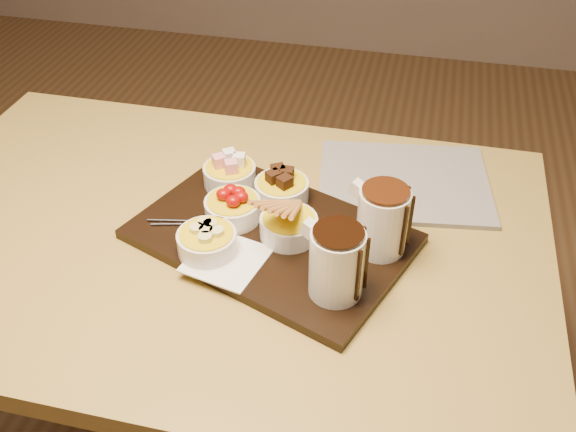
% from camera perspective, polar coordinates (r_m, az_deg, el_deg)
% --- Properties ---
extents(dining_table, '(1.20, 0.80, 0.75)m').
position_cam_1_polar(dining_table, '(1.22, -6.61, -4.82)').
color(dining_table, '#A2873C').
rests_on(dining_table, ground).
extents(serving_board, '(0.54, 0.44, 0.02)m').
position_cam_1_polar(serving_board, '(1.12, -1.49, -1.81)').
color(serving_board, black).
rests_on(serving_board, dining_table).
extents(napkin, '(0.14, 0.14, 0.00)m').
position_cam_1_polar(napkin, '(1.07, -5.48, -3.87)').
color(napkin, white).
rests_on(napkin, serving_board).
extents(bowl_marshmallows, '(0.10, 0.10, 0.04)m').
position_cam_1_polar(bowl_marshmallows, '(1.23, -5.21, 3.62)').
color(bowl_marshmallows, silver).
rests_on(bowl_marshmallows, serving_board).
extents(bowl_cake, '(0.10, 0.10, 0.04)m').
position_cam_1_polar(bowl_cake, '(1.18, -0.57, 2.27)').
color(bowl_cake, silver).
rests_on(bowl_cake, serving_board).
extents(bowl_strawberries, '(0.10, 0.10, 0.04)m').
position_cam_1_polar(bowl_strawberries, '(1.14, -4.93, 0.59)').
color(bowl_strawberries, silver).
rests_on(bowl_strawberries, serving_board).
extents(bowl_biscotti, '(0.10, 0.10, 0.04)m').
position_cam_1_polar(bowl_biscotti, '(1.10, 0.06, -0.99)').
color(bowl_biscotti, silver).
rests_on(bowl_biscotti, serving_board).
extents(bowl_bananas, '(0.10, 0.10, 0.04)m').
position_cam_1_polar(bowl_bananas, '(1.08, -7.21, -2.36)').
color(bowl_bananas, silver).
rests_on(bowl_bananas, serving_board).
extents(pitcher_dark_chocolate, '(0.11, 0.11, 0.12)m').
position_cam_1_polar(pitcher_dark_chocolate, '(0.98, 4.34, -4.24)').
color(pitcher_dark_chocolate, silver).
rests_on(pitcher_dark_chocolate, serving_board).
extents(pitcher_milk_chocolate, '(0.11, 0.11, 0.12)m').
position_cam_1_polar(pitcher_milk_chocolate, '(1.06, 8.39, -0.46)').
color(pitcher_milk_chocolate, silver).
rests_on(pitcher_milk_chocolate, serving_board).
extents(fondue_skewers, '(0.08, 0.26, 0.01)m').
position_cam_1_polar(fondue_skewers, '(1.14, -6.06, -0.49)').
color(fondue_skewers, silver).
rests_on(fondue_skewers, serving_board).
extents(newspaper, '(0.36, 0.31, 0.01)m').
position_cam_1_polar(newspaper, '(1.28, 10.25, 3.01)').
color(newspaper, beige).
rests_on(newspaper, dining_table).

